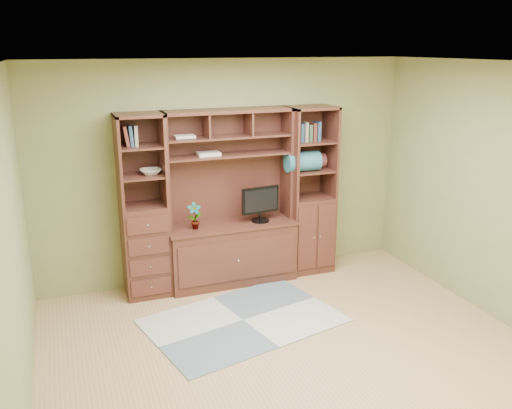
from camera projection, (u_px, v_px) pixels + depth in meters
name	position (u px, v px, depth m)	size (l,w,h in m)	color
room	(297.00, 220.00, 4.63)	(4.60, 4.10, 2.64)	tan
center_hutch	(231.00, 199.00, 6.26)	(1.54, 0.53, 2.05)	#462218
left_tower	(144.00, 207.00, 5.96)	(0.50, 0.45, 2.05)	#462218
right_tower	(310.00, 191.00, 6.64)	(0.55, 0.45, 2.05)	#462218
rug	(243.00, 320.00, 5.59)	(1.89, 1.26, 0.01)	gray
monitor	(260.00, 198.00, 6.34)	(0.47, 0.21, 0.58)	black
orchid	(195.00, 216.00, 6.11)	(0.16, 0.11, 0.31)	#B7553E
magazines	(208.00, 154.00, 6.11)	(0.25, 0.18, 0.04)	beige
bowl	(151.00, 172.00, 5.88)	(0.23, 0.23, 0.06)	beige
blanket_teal	(303.00, 161.00, 6.44)	(0.41, 0.24, 0.24)	#2C6673
blanket_red	(312.00, 161.00, 6.63)	(0.32, 0.18, 0.18)	brown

